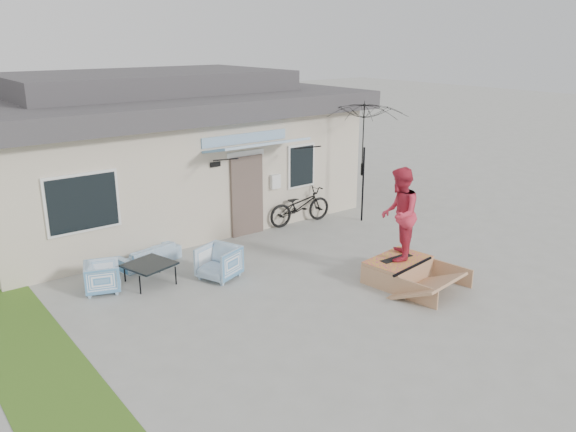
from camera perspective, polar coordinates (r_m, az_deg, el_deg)
ground at (r=11.46m, az=4.34°, el=-8.65°), size 90.00×90.00×0.00m
grass_strip at (r=10.99m, az=-24.62°, el=-11.52°), size 1.40×8.00×0.01m
house at (r=17.35m, az=-13.45°, el=6.72°), size 10.80×8.49×4.10m
loveseat at (r=13.62m, az=-13.67°, el=-3.44°), size 1.55×0.74×0.58m
armchair_left at (r=12.41m, az=-17.85°, el=-5.62°), size 0.82×0.85×0.70m
armchair_right at (r=12.51m, az=-6.86°, el=-4.42°), size 0.95×0.98×0.79m
coffee_table at (r=12.60m, az=-13.47°, el=-5.52°), size 1.09×1.09×0.44m
bicycle at (r=15.95m, az=1.18°, el=1.40°), size 1.99×0.81×1.25m
patio_umbrella at (r=16.06m, az=7.51°, el=5.51°), size 2.43×2.27×2.20m
skate_ramp at (r=12.64m, az=10.78°, el=-5.20°), size 1.62×2.01×0.46m
skateboard at (r=12.57m, az=10.68°, el=-4.08°), size 0.81×0.23×0.05m
skater at (r=12.24m, az=10.94°, el=0.33°), size 1.22×1.18×1.97m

